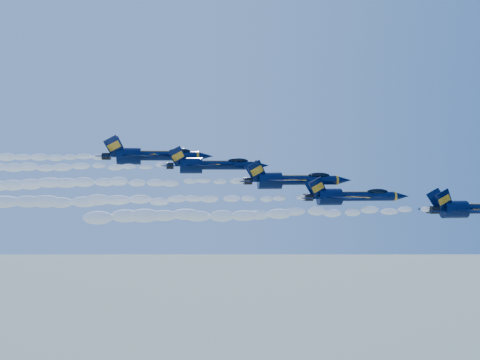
{
  "coord_description": "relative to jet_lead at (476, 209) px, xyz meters",
  "views": [
    {
      "loc": [
        -22.95,
        -81.28,
        155.65
      ],
      "look_at": [
        -12.31,
        3.19,
        154.27
      ],
      "focal_mm": 40.0,
      "sensor_mm": 36.0,
      "label": 1
    }
  ],
  "objects": [
    {
      "name": "jet_third",
      "position": [
        -24.54,
        11.88,
        4.0
      ],
      "size": [
        17.72,
        14.53,
        6.58
      ],
      "color": "black"
    },
    {
      "name": "smoke_trail_jet_third",
      "position": [
        -55.9,
        11.88,
        3.56
      ],
      "size": [
        47.58,
        2.12,
        1.9
      ],
      "primitive_type": "ellipsoid",
      "color": "white"
    },
    {
      "name": "jet_second",
      "position": [
        -16.73,
        5.91,
        1.62
      ],
      "size": [
        16.48,
        13.51,
        6.12
      ],
      "color": "black"
    },
    {
      "name": "jet_fourth",
      "position": [
        -36.95,
        17.69,
        6.45
      ],
      "size": [
        17.38,
        14.26,
        6.46
      ],
      "color": "black"
    },
    {
      "name": "smoke_trail_jet_fourth",
      "position": [
        -68.17,
        17.69,
        6.01
      ],
      "size": [
        47.58,
        2.08,
        1.87
      ],
      "primitive_type": "ellipsoid",
      "color": "white"
    },
    {
      "name": "smoke_trail_jet_second",
      "position": [
        -47.56,
        5.91,
        1.19
      ],
      "size": [
        47.58,
        1.97,
        1.77
      ],
      "primitive_type": "ellipsoid",
      "color": "white"
    },
    {
      "name": "smoke_trail_jet_lead",
      "position": [
        -30.84,
        0.0,
        -0.43
      ],
      "size": [
        47.58,
        1.97,
        1.77
      ],
      "primitive_type": "ellipsoid",
      "color": "white"
    },
    {
      "name": "jet_fifth",
      "position": [
        -47.32,
        26.0,
        8.24
      ],
      "size": [
        19.92,
        16.34,
        7.4
      ],
      "color": "black"
    },
    {
      "name": "jet_lead",
      "position": [
        0.0,
        0.0,
        0.0
      ],
      "size": [
        16.49,
        13.53,
        6.13
      ],
      "color": "black"
    }
  ]
}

